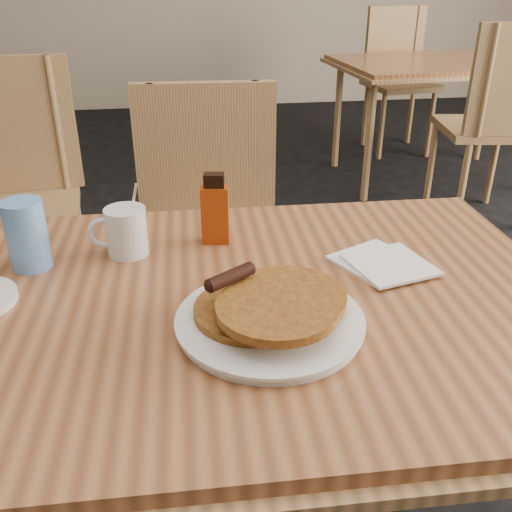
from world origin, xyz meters
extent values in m
cube|color=#9D6037|center=(-0.06, 0.06, 0.73)|extent=(1.25, 0.85, 0.04)
cube|color=tan|center=(-0.06, 0.06, 0.71)|extent=(1.29, 0.89, 0.02)
cylinder|color=tan|center=(0.48, 0.39, 0.35)|extent=(0.04, 0.04, 0.71)
cube|color=#9D6037|center=(1.52, 2.62, 0.73)|extent=(1.29, 0.91, 0.04)
cube|color=tan|center=(1.52, 2.62, 0.71)|extent=(1.33, 0.95, 0.02)
cylinder|color=tan|center=(0.98, 2.30, 0.35)|extent=(0.04, 0.04, 0.71)
cylinder|color=tan|center=(2.05, 2.95, 0.35)|extent=(0.04, 0.04, 0.71)
cube|color=tan|center=(-0.04, 0.73, 0.47)|extent=(0.46, 0.46, 0.04)
cube|color=tan|center=(-0.04, 0.93, 0.73)|extent=(0.44, 0.06, 0.48)
cylinder|color=tan|center=(-0.22, 0.55, 0.22)|extent=(0.04, 0.04, 0.45)
cylinder|color=tan|center=(0.14, 0.91, 0.22)|extent=(0.04, 0.04, 0.45)
cube|color=tan|center=(1.53, 3.25, 0.49)|extent=(0.51, 0.51, 0.04)
cube|color=tan|center=(1.53, 3.46, 0.76)|extent=(0.46, 0.09, 0.50)
cylinder|color=tan|center=(1.35, 3.07, 0.23)|extent=(0.04, 0.04, 0.47)
cylinder|color=tan|center=(1.72, 3.43, 0.23)|extent=(0.04, 0.04, 0.47)
cube|color=tan|center=(1.50, 1.95, 0.50)|extent=(0.54, 0.54, 0.04)
cylinder|color=tan|center=(1.31, 1.76, 0.24)|extent=(0.04, 0.04, 0.48)
cylinder|color=tan|center=(1.69, 2.14, 0.24)|extent=(0.04, 0.04, 0.48)
cube|color=tan|center=(-0.72, 1.17, 0.48)|extent=(0.50, 0.50, 0.04)
cube|color=tan|center=(-0.72, 1.37, 0.75)|extent=(0.45, 0.09, 0.49)
cylinder|color=tan|center=(-0.53, 1.35, 0.23)|extent=(0.04, 0.04, 0.46)
cylinder|color=white|center=(0.00, -0.05, 0.76)|extent=(0.30, 0.30, 0.02)
cylinder|color=white|center=(0.00, -0.05, 0.77)|extent=(0.31, 0.31, 0.01)
cylinder|color=#98661F|center=(-0.03, -0.03, 0.78)|extent=(0.19, 0.19, 0.01)
cylinder|color=#98661F|center=(0.03, -0.03, 0.79)|extent=(0.19, 0.19, 0.01)
cylinder|color=#98661F|center=(0.00, -0.08, 0.81)|extent=(0.19, 0.19, 0.01)
cylinder|color=black|center=(-0.06, 0.00, 0.82)|extent=(0.09, 0.07, 0.02)
cylinder|color=white|center=(-0.24, 0.26, 0.80)|extent=(0.08, 0.08, 0.10)
torus|color=white|center=(-0.28, 0.26, 0.80)|extent=(0.07, 0.01, 0.07)
cylinder|color=black|center=(-0.24, 0.26, 0.84)|extent=(0.07, 0.07, 0.01)
cylinder|color=silver|center=(-0.23, 0.26, 0.83)|extent=(0.04, 0.04, 0.14)
cube|color=maroon|center=(-0.06, 0.29, 0.81)|extent=(0.06, 0.04, 0.12)
cube|color=black|center=(-0.06, 0.29, 0.89)|extent=(0.04, 0.03, 0.03)
cube|color=white|center=(0.24, 0.14, 0.75)|extent=(0.19, 0.19, 0.01)
cube|color=white|center=(0.26, 0.12, 0.76)|extent=(0.17, 0.17, 0.01)
cylinder|color=#5F98DF|center=(-0.42, 0.23, 0.82)|extent=(0.09, 0.09, 0.14)
camera|label=1|loc=(-0.14, -0.80, 1.28)|focal=40.00mm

